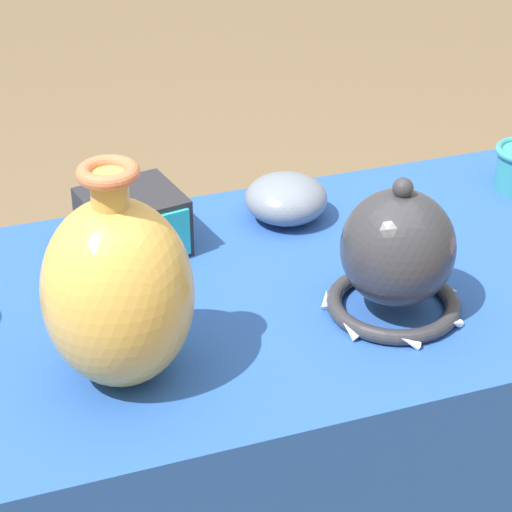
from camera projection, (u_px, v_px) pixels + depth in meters
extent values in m
cylinder|color=#38383D|center=(493.00, 344.00, 2.02)|extent=(0.04, 0.04, 0.75)
cube|color=#38383D|center=(269.00, 298.00, 1.45)|extent=(1.26, 0.60, 0.03)
cube|color=#234C9E|center=(269.00, 288.00, 1.45)|extent=(1.28, 0.62, 0.01)
cube|color=#234C9E|center=(353.00, 502.00, 1.26)|extent=(1.28, 0.01, 0.28)
ellipsoid|color=gold|center=(118.00, 293.00, 1.20)|extent=(0.19, 0.19, 0.25)
cylinder|color=gold|center=(109.00, 190.00, 1.13)|extent=(0.04, 0.04, 0.04)
torus|color=#BC6642|center=(108.00, 173.00, 1.12)|extent=(0.07, 0.07, 0.02)
torus|color=#2D2D33|center=(393.00, 303.00, 1.38)|extent=(0.19, 0.19, 0.02)
ellipsoid|color=#2D2D33|center=(398.00, 248.00, 1.34)|extent=(0.16, 0.16, 0.16)
sphere|color=#2D2D33|center=(403.00, 188.00, 1.29)|extent=(0.03, 0.03, 0.03)
cone|color=white|center=(453.00, 291.00, 1.41)|extent=(0.01, 0.03, 0.02)
cone|color=white|center=(407.00, 270.00, 1.46)|extent=(0.03, 0.03, 0.02)
cone|color=white|center=(353.00, 274.00, 1.45)|extent=(0.03, 0.02, 0.02)
cone|color=white|center=(326.00, 299.00, 1.39)|extent=(0.02, 0.03, 0.02)
cone|color=white|center=(350.00, 331.00, 1.33)|extent=(0.02, 0.03, 0.02)
cone|color=white|center=(410.00, 342.00, 1.30)|extent=(0.03, 0.02, 0.02)
cone|color=white|center=(456.00, 323.00, 1.34)|extent=(0.03, 0.03, 0.02)
cube|color=#232328|center=(133.00, 222.00, 1.52)|extent=(0.16, 0.15, 0.09)
cube|color=teal|center=(151.00, 241.00, 1.46)|extent=(0.12, 0.03, 0.08)
ellipsoid|color=slate|center=(286.00, 198.00, 1.60)|extent=(0.13, 0.13, 0.07)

